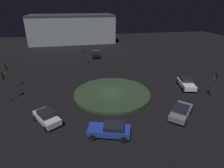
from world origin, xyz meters
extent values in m
plane|color=black|center=(0.00, 0.00, 0.00)|extent=(117.72, 117.72, 0.00)
cylinder|color=#263823|center=(0.00, 0.00, 0.17)|extent=(11.78, 11.78, 0.34)
cube|color=white|center=(-0.14, -12.55, 0.71)|extent=(4.67, 2.86, 0.70)
cube|color=black|center=(0.43, -12.69, 1.31)|extent=(2.43, 2.10, 0.52)
cylinder|color=black|center=(-1.88, -13.08, 0.36)|extent=(0.75, 0.38, 0.71)
cylinder|color=black|center=(-1.43, -11.27, 0.36)|extent=(0.75, 0.38, 0.71)
cylinder|color=black|center=(1.16, -13.83, 0.36)|extent=(0.75, 0.38, 0.71)
cylinder|color=black|center=(1.61, -12.01, 0.36)|extent=(0.75, 0.38, 0.71)
cube|color=slate|center=(-7.67, -7.11, 0.68)|extent=(4.45, 4.44, 0.66)
cube|color=black|center=(-7.76, -7.02, 1.23)|extent=(2.56, 2.56, 0.46)
cylinder|color=black|center=(-9.46, -6.66, 0.35)|extent=(0.65, 0.65, 0.69)
cylinder|color=black|center=(-8.14, -5.33, 0.35)|extent=(0.65, 0.65, 0.69)
cylinder|color=black|center=(-7.20, -8.90, 0.35)|extent=(0.65, 0.65, 0.69)
cylinder|color=black|center=(-5.88, -7.57, 0.35)|extent=(0.65, 0.65, 0.69)
cube|color=#1E38A5|center=(-9.38, 2.23, 0.67)|extent=(3.06, 4.78, 0.64)
cube|color=black|center=(-9.54, 1.72, 1.24)|extent=(2.16, 2.52, 0.51)
cylinder|color=black|center=(-9.77, 4.03, 0.34)|extent=(0.42, 0.72, 0.69)
cylinder|color=black|center=(-8.04, 3.48, 0.34)|extent=(0.42, 0.72, 0.69)
cylinder|color=black|center=(-10.73, 0.98, 0.34)|extent=(0.42, 0.72, 0.69)
cylinder|color=black|center=(-8.99, 0.44, 0.34)|extent=(0.42, 0.72, 0.69)
cube|color=silver|center=(-5.64, 8.94, 0.66)|extent=(4.31, 3.59, 0.70)
cube|color=black|center=(-5.61, 8.96, 1.28)|extent=(2.44, 2.32, 0.55)
cylinder|color=black|center=(-4.88, 10.44, 0.31)|extent=(0.64, 0.51, 0.62)
cylinder|color=black|center=(-3.96, 8.96, 0.31)|extent=(0.64, 0.51, 0.62)
cylinder|color=black|center=(-7.32, 8.92, 0.31)|extent=(0.64, 0.51, 0.62)
cylinder|color=black|center=(-6.40, 7.44, 0.31)|extent=(0.64, 0.51, 0.62)
cube|color=black|center=(21.62, -0.14, 0.72)|extent=(4.07, 2.03, 0.75)
cube|color=black|center=(22.35, -0.17, 1.35)|extent=(2.01, 1.72, 0.52)
cylinder|color=black|center=(20.15, -1.02, 0.34)|extent=(0.69, 0.25, 0.69)
cylinder|color=black|center=(20.23, 0.85, 0.34)|extent=(0.69, 0.25, 0.69)
cylinder|color=black|center=(23.02, -1.13, 0.34)|extent=(0.69, 0.25, 0.69)
cylinder|color=black|center=(23.10, 0.74, 0.34)|extent=(0.69, 0.25, 0.69)
cylinder|color=#2D2D2D|center=(0.67, 14.92, 1.79)|extent=(0.12, 0.12, 3.59)
cube|color=black|center=(0.67, 14.92, 4.04)|extent=(0.31, 0.23, 0.90)
sphere|color=red|center=(0.66, 14.77, 4.31)|extent=(0.20, 0.20, 0.20)
sphere|color=#4C380F|center=(0.66, 14.77, 4.04)|extent=(0.20, 0.20, 0.20)
sphere|color=#0F3819|center=(0.66, 14.77, 3.77)|extent=(0.20, 0.20, 0.20)
cylinder|color=#2D2D2D|center=(15.18, 3.17, 1.51)|extent=(0.12, 0.12, 3.02)
cube|color=black|center=(15.18, 3.17, 3.47)|extent=(0.28, 0.34, 0.90)
sphere|color=red|center=(15.04, 3.14, 3.74)|extent=(0.20, 0.20, 0.20)
sphere|color=#4C380F|center=(15.04, 3.14, 3.47)|extent=(0.20, 0.20, 0.20)
sphere|color=#0F3819|center=(15.04, 3.14, 3.20)|extent=(0.20, 0.20, 0.20)
cylinder|color=#2D2D2D|center=(-4.12, -14.24, 1.45)|extent=(0.12, 0.12, 2.90)
cube|color=black|center=(-4.12, -14.24, 3.35)|extent=(0.35, 0.29, 0.90)
sphere|color=#3F0C0C|center=(-4.08, -14.10, 3.62)|extent=(0.20, 0.20, 0.20)
sphere|color=#4C380F|center=(-4.08, -14.10, 3.35)|extent=(0.20, 0.20, 0.20)
sphere|color=#1EE53F|center=(-4.08, -14.10, 3.08)|extent=(0.20, 0.20, 0.20)
cylinder|color=#2D2D2D|center=(5.14, 15.83, 1.71)|extent=(0.12, 0.12, 3.41)
cube|color=black|center=(5.14, 15.83, 3.86)|extent=(0.35, 0.30, 0.90)
sphere|color=red|center=(5.10, 15.70, 4.13)|extent=(0.20, 0.20, 0.20)
sphere|color=#4C380F|center=(5.10, 15.70, 3.86)|extent=(0.20, 0.20, 0.20)
sphere|color=#0F3819|center=(5.10, 15.70, 3.59)|extent=(0.20, 0.20, 0.20)
cube|color=#8C939E|center=(43.68, 5.43, 4.34)|extent=(13.06, 28.69, 8.69)
cube|color=#333338|center=(43.68, 5.43, 9.04)|extent=(13.06, 28.69, 0.70)
camera|label=1|loc=(-24.65, 5.03, 12.94)|focal=29.19mm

